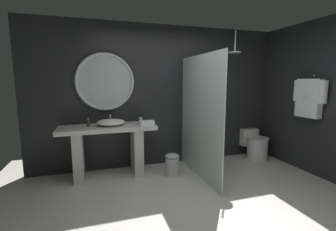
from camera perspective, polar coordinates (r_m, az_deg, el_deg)
The scene contains 14 objects.
ground_plane at distance 3.08m, azimuth 9.35°, elevation -22.89°, with size 5.76×5.76×0.00m, color silver.
back_wall_panel at distance 4.41m, azimuth -1.43°, elevation 4.74°, with size 4.80×0.10×2.60m, color #232326.
side_wall_right at distance 4.72m, azimuth 31.67°, elevation 3.72°, with size 0.10×2.47×2.60m, color #232326.
vanity_counter at distance 4.02m, azimuth -14.44°, elevation -6.95°, with size 1.55×0.57×0.86m.
vessel_sink at distance 3.93m, azimuth -13.87°, elevation -1.64°, with size 0.46×0.38×0.17m.
tumbler_cup at distance 4.02m, azimuth -6.73°, elevation -1.22°, with size 0.06×0.06×0.11m, color silver.
soap_dispenser at distance 3.97m, azimuth -19.02°, elevation -1.67°, with size 0.05×0.05×0.14m.
round_wall_mirror at distance 4.14m, azimuth -15.20°, elevation 8.01°, with size 0.99×0.05×0.99m.
shower_glass_panel at distance 3.82m, azimuth 7.81°, elevation -0.44°, with size 0.02×1.53×2.01m, color silver.
rain_shower_head at distance 4.58m, azimuth 16.13°, elevation 15.14°, with size 0.23×0.23×0.40m.
hanging_bathrobe at distance 4.56m, azimuth 31.39°, elevation 4.03°, with size 0.20×0.61×0.71m.
toilet at distance 5.17m, azimuth 20.61°, elevation -6.78°, with size 0.42×0.63×0.57m.
waste_bin at distance 4.01m, azimuth 1.03°, elevation -11.94°, with size 0.24×0.24×0.38m.
folded_hand_towel at distance 3.83m, azimuth -5.23°, elevation -1.91°, with size 0.23×0.17×0.08m, color white.
Camera 1 is at (-1.21, -2.32, 1.61)m, focal length 24.76 mm.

